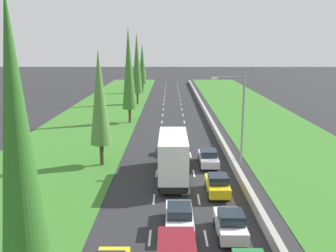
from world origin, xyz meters
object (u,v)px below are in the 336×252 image
at_px(white_sedan_centre_lane, 179,217).
at_px(poplar_tree_third, 129,69).
at_px(white_box_truck_centre_lane, 173,155).
at_px(poplar_tree_second, 100,98).
at_px(street_light_mast, 239,115).
at_px(poplar_tree_fourth, 137,63).
at_px(grey_hatchback_centre_lane, 174,145).
at_px(poplar_tree_fifth, 142,64).
at_px(yellow_hatchback_right_lane, 217,185).
at_px(white_hatchback_right_lane, 230,224).
at_px(silver_sedan_right_lane, 208,158).
at_px(poplar_tree_nearest, 16,127).

relative_size(white_sedan_centre_lane, poplar_tree_third, 0.31).
distance_m(white_box_truck_centre_lane, poplar_tree_second, 9.23).
height_order(poplar_tree_third, street_light_mast, poplar_tree_third).
relative_size(poplar_tree_third, poplar_tree_fourth, 1.01).
height_order(grey_hatchback_centre_lane, poplar_tree_third, poplar_tree_third).
xyz_separation_m(white_box_truck_centre_lane, poplar_tree_fifth, (-7.18, 62.30, 5.00)).
bearing_deg(poplar_tree_fourth, yellow_hatchback_right_lane, -77.58).
xyz_separation_m(white_hatchback_right_lane, yellow_hatchback_right_lane, (0.04, 6.75, 0.00)).
distance_m(grey_hatchback_centre_lane, silver_sedan_right_lane, 5.72).
xyz_separation_m(grey_hatchback_centre_lane, street_light_mast, (6.17, -5.18, 4.40)).
bearing_deg(poplar_tree_fifth, white_sedan_centre_lane, -84.02).
distance_m(poplar_tree_nearest, poplar_tree_second, 19.64).
xyz_separation_m(poplar_tree_fourth, street_light_mast, (13.25, -40.47, -2.97)).
distance_m(white_box_truck_centre_lane, white_hatchback_right_lane, 11.12).
bearing_deg(white_box_truck_centre_lane, silver_sedan_right_lane, 46.11).
distance_m(silver_sedan_right_lane, poplar_tree_third, 24.53).
xyz_separation_m(grey_hatchback_centre_lane, poplar_tree_fourth, (-7.08, 35.29, 7.36)).
relative_size(white_sedan_centre_lane, white_box_truck_centre_lane, 0.48).
xyz_separation_m(grey_hatchback_centre_lane, silver_sedan_right_lane, (3.36, -4.63, -0.02)).
relative_size(white_box_truck_centre_lane, poplar_tree_fourth, 0.66).
bearing_deg(poplar_tree_fourth, poplar_tree_nearest, -90.22).
bearing_deg(poplar_tree_fifth, poplar_tree_fourth, -89.10).
bearing_deg(street_light_mast, yellow_hatchback_right_lane, -112.34).
bearing_deg(yellow_hatchback_right_lane, street_light_mast, 67.66).
bearing_deg(poplar_tree_nearest, poplar_tree_fourth, 89.78).
distance_m(poplar_tree_second, poplar_tree_fourth, 39.87).
distance_m(poplar_tree_second, poplar_tree_fifth, 58.53).
relative_size(white_hatchback_right_lane, yellow_hatchback_right_lane, 1.00).
bearing_deg(white_box_truck_centre_lane, white_sedan_centre_lane, -87.97).
relative_size(poplar_tree_second, poplar_tree_third, 0.79).
xyz_separation_m(white_hatchback_right_lane, poplar_tree_fourth, (-10.39, 54.08, 7.36)).
bearing_deg(poplar_tree_third, white_box_truck_centre_lane, -75.34).
bearing_deg(poplar_tree_second, poplar_tree_fourth, 89.74).
relative_size(grey_hatchback_centre_lane, yellow_hatchback_right_lane, 1.00).
bearing_deg(grey_hatchback_centre_lane, street_light_mast, -40.01).
relative_size(poplar_tree_third, poplar_tree_fifth, 1.18).
relative_size(white_sedan_centre_lane, white_hatchback_right_lane, 1.15).
bearing_deg(silver_sedan_right_lane, grey_hatchback_centre_lane, 125.99).
bearing_deg(white_box_truck_centre_lane, poplar_tree_fourth, 98.98).
height_order(poplar_tree_nearest, poplar_tree_third, poplar_tree_third).
distance_m(yellow_hatchback_right_lane, poplar_tree_second, 14.28).
height_order(grey_hatchback_centre_lane, street_light_mast, street_light_mast).
xyz_separation_m(white_sedan_centre_lane, white_box_truck_centre_lane, (-0.34, 9.51, 1.37)).
relative_size(white_hatchback_right_lane, poplar_tree_fourth, 0.27).
bearing_deg(grey_hatchback_centre_lane, white_hatchback_right_lane, -80.02).
bearing_deg(silver_sedan_right_lane, white_sedan_centre_lane, -103.68).
height_order(white_hatchback_right_lane, street_light_mast, street_light_mast).
relative_size(white_hatchback_right_lane, silver_sedan_right_lane, 0.87).
xyz_separation_m(yellow_hatchback_right_lane, poplar_tree_fifth, (-10.72, 66.02, 6.34)).
bearing_deg(poplar_tree_second, silver_sedan_right_lane, -0.40).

